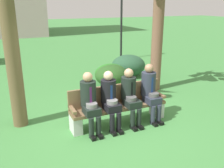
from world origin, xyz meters
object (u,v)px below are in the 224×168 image
object	(u,v)px
seated_man_centerright	(130,94)
street_lamp	(121,15)
shrub_near_bench	(112,75)
shrub_mid_lawn	(111,74)
seated_man_centerleft	(110,97)
shrub_far_lawn	(128,66)
seated_man_rightmost	(150,90)
seated_man_leftmost	(90,100)
park_bench	(118,105)

from	to	relation	value
seated_man_centerright	street_lamp	size ratio (longest dim) A/B	0.37
shrub_near_bench	shrub_mid_lawn	world-z (taller)	shrub_near_bench
seated_man_centerleft	seated_man_centerright	xyz separation A→B (m)	(0.50, 0.00, 0.00)
seated_man_centerright	shrub_far_lawn	distance (m)	3.98
seated_man_centerright	street_lamp	distance (m)	7.08
seated_man_rightmost	shrub_mid_lawn	world-z (taller)	seated_man_rightmost
street_lamp	seated_man_centerright	bearing A→B (deg)	-114.47
shrub_mid_lawn	street_lamp	size ratio (longest dim) A/B	0.33
seated_man_leftmost	shrub_far_lawn	world-z (taller)	seated_man_leftmost
seated_man_leftmost	shrub_mid_lawn	world-z (taller)	seated_man_leftmost
seated_man_centerright	shrub_near_bench	size ratio (longest dim) A/B	1.14
seated_man_leftmost	shrub_mid_lawn	distance (m)	3.43
shrub_near_bench	street_lamp	world-z (taller)	street_lamp
seated_man_rightmost	street_lamp	bearing A→B (deg)	69.68
seated_man_rightmost	shrub_far_lawn	distance (m)	3.77
shrub_mid_lawn	seated_man_centerright	bearing A→B (deg)	-105.50
seated_man_leftmost	park_bench	bearing A→B (deg)	10.32
seated_man_centerleft	street_lamp	xyz separation A→B (m)	(3.37, 6.31, 1.41)
seated_man_centerleft	seated_man_leftmost	bearing A→B (deg)	179.66
seated_man_leftmost	seated_man_centerleft	bearing A→B (deg)	-0.34
seated_man_leftmost	shrub_near_bench	distance (m)	3.27
seated_man_centerleft	park_bench	bearing A→B (deg)	27.64
park_bench	seated_man_centerleft	xyz separation A→B (m)	(-0.26, -0.14, 0.28)
shrub_near_bench	shrub_far_lawn	size ratio (longest dim) A/B	0.87
park_bench	seated_man_centerleft	bearing A→B (deg)	-152.36
shrub_mid_lawn	shrub_near_bench	bearing A→B (deg)	-104.22
street_lamp	seated_man_rightmost	bearing A→B (deg)	-110.32
seated_man_centerleft	street_lamp	distance (m)	7.29
shrub_mid_lawn	seated_man_centerleft	bearing A→B (deg)	-114.21
street_lamp	seated_man_centerleft	bearing A→B (deg)	-118.12
seated_man_leftmost	seated_man_centerright	xyz separation A→B (m)	(0.97, -0.00, -0.01)
seated_man_rightmost	shrub_near_bench	distance (m)	2.77
park_bench	shrub_mid_lawn	size ratio (longest dim) A/B	2.03
seated_man_leftmost	street_lamp	size ratio (longest dim) A/B	0.38
park_bench	shrub_near_bench	xyz separation A→B (m)	(1.01, 2.61, -0.08)
seated_man_centerright	street_lamp	xyz separation A→B (m)	(2.87, 6.31, 1.41)
seated_man_centerleft	seated_man_centerright	distance (m)	0.50
seated_man_rightmost	street_lamp	size ratio (longest dim) A/B	0.39
park_bench	street_lamp	xyz separation A→B (m)	(3.11, 6.18, 1.69)
seated_man_centerleft	seated_man_rightmost	size ratio (longest dim) A/B	0.96
park_bench	seated_man_rightmost	size ratio (longest dim) A/B	1.69
park_bench	seated_man_rightmost	distance (m)	0.85
park_bench	shrub_mid_lawn	distance (m)	2.96
shrub_far_lawn	street_lamp	size ratio (longest dim) A/B	0.38
seated_man_centerright	seated_man_rightmost	bearing A→B (deg)	0.56
seated_man_leftmost	seated_man_centerleft	distance (m)	0.47
seated_man_leftmost	seated_man_rightmost	xyz separation A→B (m)	(1.51, 0.00, 0.01)
seated_man_rightmost	shrub_mid_lawn	distance (m)	2.94
park_bench	shrub_near_bench	distance (m)	2.79
seated_man_centerleft	seated_man_centerright	size ratio (longest dim) A/B	1.00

